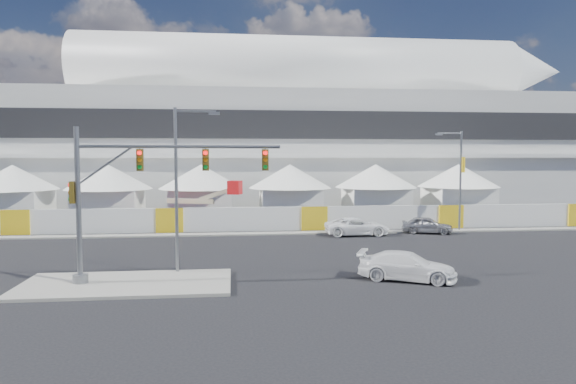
{
  "coord_description": "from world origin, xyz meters",
  "views": [
    {
      "loc": [
        -0.87,
        -28.1,
        6.24
      ],
      "look_at": [
        3.27,
        10.0,
        3.56
      ],
      "focal_mm": 32.0,
      "sensor_mm": 36.0,
      "label": 1
    }
  ],
  "objects": [
    {
      "name": "lot_car_a",
      "position": [
        22.9,
        19.11,
        0.74
      ],
      "size": [
        1.65,
        4.51,
        1.47
      ],
      "primitive_type": "imported",
      "rotation": [
        0.0,
        0.0,
        1.55
      ],
      "color": "silver",
      "rests_on": "ground"
    },
    {
      "name": "far_curb",
      "position": [
        20.0,
        12.5,
        0.06
      ],
      "size": [
        80.0,
        1.2,
        0.12
      ],
      "primitive_type": "cube",
      "color": "gray",
      "rests_on": "ground"
    },
    {
      "name": "sedan_silver",
      "position": [
        14.76,
        11.62,
        0.68
      ],
      "size": [
        2.85,
        4.3,
        1.36
      ],
      "primitive_type": "imported",
      "rotation": [
        0.0,
        0.0,
        1.23
      ],
      "color": "#A5A6AA",
      "rests_on": "ground"
    },
    {
      "name": "pickup_near",
      "position": [
        7.86,
        -3.38,
        0.71
      ],
      "size": [
        3.78,
        5.25,
        1.41
      ],
      "primitive_type": "imported",
      "rotation": [
        0.0,
        0.0,
        1.15
      ],
      "color": "white",
      "rests_on": "ground"
    },
    {
      "name": "pickup_curb",
      "position": [
        8.9,
        11.24,
        0.7
      ],
      "size": [
        2.38,
        5.07,
        1.4
      ],
      "primitive_type": "imported",
      "rotation": [
        0.0,
        0.0,
        1.56
      ],
      "color": "white",
      "rests_on": "ground"
    },
    {
      "name": "ground",
      "position": [
        0.0,
        0.0,
        0.0
      ],
      "size": [
        160.0,
        160.0,
        0.0
      ],
      "primitive_type": "plane",
      "color": "black",
      "rests_on": "ground"
    },
    {
      "name": "traffic_mast",
      "position": [
        -6.1,
        -2.82,
        4.32
      ],
      "size": [
        10.04,
        0.73,
        7.49
      ],
      "color": "slate",
      "rests_on": "median_island"
    },
    {
      "name": "boom_lift",
      "position": [
        -5.04,
        17.87,
        1.11
      ],
      "size": [
        8.45,
        3.18,
        4.14
      ],
      "rotation": [
        0.0,
        0.0,
        -0.36
      ],
      "color": "red",
      "rests_on": "ground"
    },
    {
      "name": "hoarding_fence",
      "position": [
        6.0,
        14.5,
        1.0
      ],
      "size": [
        70.0,
        0.25,
        2.0
      ],
      "primitive_type": "cube",
      "color": "white",
      "rests_on": "ground"
    },
    {
      "name": "streetlight_curb",
      "position": [
        17.73,
        12.5,
        4.82
      ],
      "size": [
        2.46,
        0.55,
        8.3
      ],
      "color": "slate",
      "rests_on": "ground"
    },
    {
      "name": "stadium",
      "position": [
        8.71,
        41.5,
        9.45
      ],
      "size": [
        80.0,
        24.8,
        21.98
      ],
      "color": "silver",
      "rests_on": "ground"
    },
    {
      "name": "tent_row",
      "position": [
        0.5,
        24.0,
        3.15
      ],
      "size": [
        53.4,
        8.4,
        5.4
      ],
      "color": "white",
      "rests_on": "ground"
    },
    {
      "name": "lot_car_c",
      "position": [
        -11.6,
        18.61,
        0.69
      ],
      "size": [
        3.74,
        5.14,
        1.38
      ],
      "primitive_type": "imported",
      "rotation": [
        0.0,
        0.0,
        1.14
      ],
      "color": "silver",
      "rests_on": "ground"
    },
    {
      "name": "median_island",
      "position": [
        -6.0,
        -3.0,
        0.07
      ],
      "size": [
        10.0,
        5.0,
        0.15
      ],
      "primitive_type": "cube",
      "color": "gray",
      "rests_on": "ground"
    },
    {
      "name": "streetlight_median",
      "position": [
        -3.57,
        -0.8,
        5.1
      ],
      "size": [
        2.38,
        0.24,
        8.61
      ],
      "color": "gray",
      "rests_on": "median_island"
    }
  ]
}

